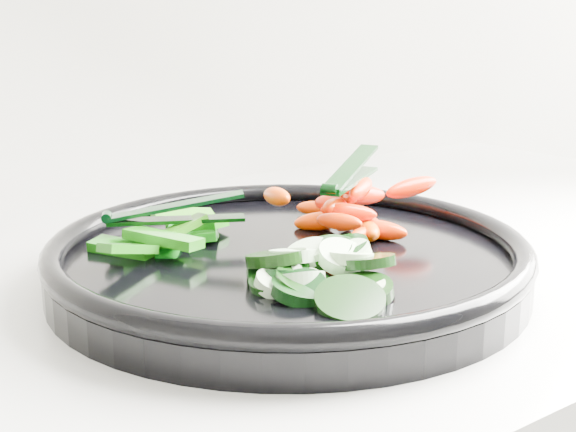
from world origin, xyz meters
TOP-DOWN VIEW (x-y plane):
  - veggie_tray at (0.38, 1.64)m, footprint 0.44×0.44m
  - cucumber_pile at (0.35, 1.57)m, footprint 0.11×0.14m
  - carrot_pile at (0.46, 1.66)m, footprint 0.15×0.14m
  - pepper_pile at (0.31, 1.71)m, footprint 0.13×0.11m
  - tong_carrot at (0.46, 1.66)m, footprint 0.10×0.07m
  - tong_pepper at (0.32, 1.72)m, footprint 0.11×0.07m

SIDE VIEW (x-z plane):
  - veggie_tray at x=0.38m, z-range 0.93..0.97m
  - pepper_pile at x=0.31m, z-range 0.95..0.98m
  - cucumber_pile at x=0.35m, z-range 0.94..0.98m
  - carrot_pile at x=0.46m, z-range 0.95..1.00m
  - tong_pepper at x=0.32m, z-range 0.97..0.99m
  - tong_carrot at x=0.46m, z-range 0.99..1.02m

